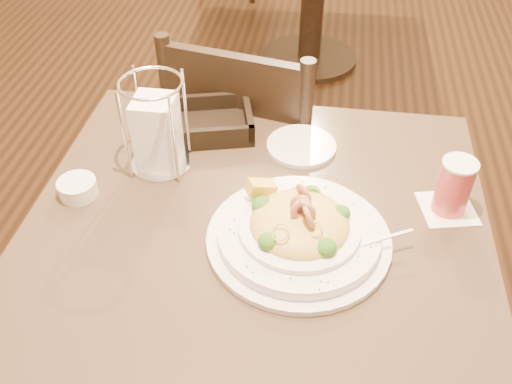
# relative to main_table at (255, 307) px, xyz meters

# --- Properties ---
(main_table) EXTENTS (0.90, 0.90, 0.76)m
(main_table) POSITION_rel_main_table_xyz_m (0.00, 0.00, 0.00)
(main_table) COLOR black
(main_table) RESTS_ON ground
(dining_chair_near) EXTENTS (0.50, 0.50, 0.93)m
(dining_chair_near) POSITION_rel_main_table_xyz_m (-0.08, 0.53, -0.02)
(dining_chair_near) COLOR black
(dining_chair_near) RESTS_ON ground
(pasta_bowl) EXTENTS (0.38, 0.35, 0.11)m
(pasta_bowl) POSITION_rel_main_table_xyz_m (0.09, -0.02, 0.27)
(pasta_bowl) COLOR white
(pasta_bowl) RESTS_ON main_table
(drink_glass) EXTENTS (0.13, 0.13, 0.12)m
(drink_glass) POSITION_rel_main_table_xyz_m (0.37, 0.11, 0.30)
(drink_glass) COLOR white
(drink_glass) RESTS_ON main_table
(bread_basket) EXTENTS (0.23, 0.20, 0.05)m
(bread_basket) POSITION_rel_main_table_xyz_m (-0.15, 0.31, 0.26)
(bread_basket) COLOR black
(bread_basket) RESTS_ON main_table
(napkin_caddy) EXTENTS (0.13, 0.13, 0.21)m
(napkin_caddy) POSITION_rel_main_table_xyz_m (-0.23, 0.17, 0.33)
(napkin_caddy) COLOR silver
(napkin_caddy) RESTS_ON main_table
(side_plate) EXTENTS (0.18, 0.18, 0.01)m
(side_plate) POSITION_rel_main_table_xyz_m (0.07, 0.27, 0.25)
(side_plate) COLOR white
(side_plate) RESTS_ON main_table
(butter_ramekin) EXTENTS (0.08, 0.08, 0.03)m
(butter_ramekin) POSITION_rel_main_table_xyz_m (-0.37, 0.05, 0.26)
(butter_ramekin) COLOR white
(butter_ramekin) RESTS_ON main_table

